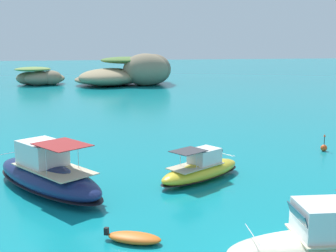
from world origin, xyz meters
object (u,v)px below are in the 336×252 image
Objects in this scene: motorboat_yellow at (201,170)px; dinghy_tender at (134,238)px; islet_small at (42,77)px; motorboat_navy at (47,175)px; islet_large at (132,73)px; channel_buoy at (324,147)px.

motorboat_yellow reaches higher than dinghy_tender.
islet_small is 71.18m from motorboat_navy.
dinghy_tender is at bearing -95.45° from islet_large.
motorboat_navy reaches higher than channel_buoy.
dinghy_tender is (-5.43, -8.70, -0.49)m from motorboat_yellow.
islet_large reaches higher than islet_small.
islet_large is at bearing 80.05° from motorboat_navy.
dinghy_tender is at bearing -81.49° from islet_small.
islet_large reaches higher than motorboat_navy.
islet_small is 79.89m from dinghy_tender.
channel_buoy reaches higher than dinghy_tender.
islet_small is (-19.06, 3.22, -0.93)m from islet_large.
dinghy_tender is (4.63, -8.18, -0.83)m from motorboat_navy.
motorboat_navy is at bearing 119.50° from dinghy_tender.
dinghy_tender is 1.91× the size of channel_buoy.
motorboat_navy is (-11.86, -67.59, -1.45)m from islet_large.
channel_buoy is (22.39, 6.44, -0.72)m from motorboat_navy.
dinghy_tender is at bearing -140.52° from channel_buoy.
motorboat_yellow is (17.26, -70.30, -0.85)m from islet_small.
islet_large is 76.15m from dinghy_tender.
islet_small is at bearing 98.51° from dinghy_tender.
channel_buoy is at bearing 39.48° from dinghy_tender.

